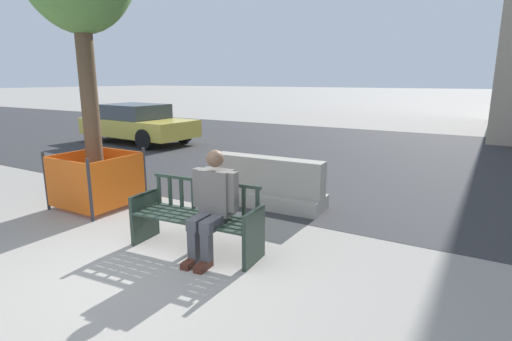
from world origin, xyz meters
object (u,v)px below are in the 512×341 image
at_px(seated_person, 212,202).
at_px(street_bench, 197,220).
at_px(car_sedan_mid, 137,123).
at_px(construction_fence, 97,178).
at_px(jersey_barrier_centre, 267,186).

bearing_deg(seated_person, street_bench, 173.07).
xyz_separation_m(street_bench, seated_person, (0.28, -0.03, 0.29)).
bearing_deg(car_sedan_mid, construction_fence, -48.69).
height_order(construction_fence, car_sedan_mid, car_sedan_mid).
distance_m(seated_person, construction_fence, 2.96).
distance_m(jersey_barrier_centre, car_sedan_mid, 8.17).
bearing_deg(car_sedan_mid, seated_person, -38.15).
bearing_deg(street_bench, seated_person, -6.93).
bearing_deg(jersey_barrier_centre, street_bench, -86.26).
height_order(street_bench, seated_person, seated_person).
relative_size(street_bench, jersey_barrier_centre, 0.85).
xyz_separation_m(seated_person, car_sedan_mid, (-7.62, 5.98, -0.03)).
height_order(street_bench, car_sedan_mid, car_sedan_mid).
xyz_separation_m(street_bench, construction_fence, (-2.60, 0.57, 0.09)).
height_order(seated_person, construction_fence, seated_person).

